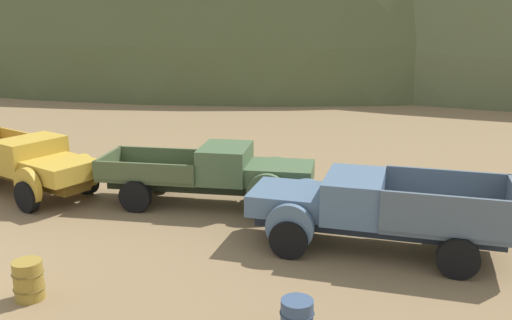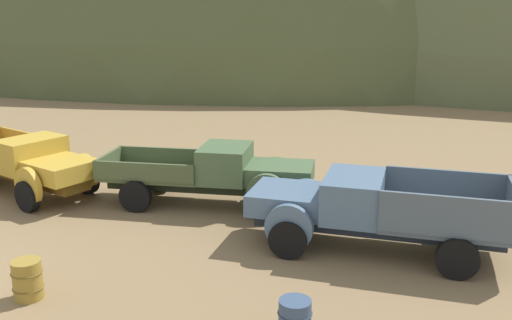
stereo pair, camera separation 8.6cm
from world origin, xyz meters
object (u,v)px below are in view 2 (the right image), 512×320
object	(u,v)px
truck_faded_yellow	(31,164)
truck_weathered_green	(223,174)
truck_chalk_blue	(359,209)
oil_drum_spare	(28,280)

from	to	relation	value
truck_faded_yellow	truck_weathered_green	distance (m)	6.44
truck_chalk_blue	oil_drum_spare	size ratio (longest dim) A/B	7.82
truck_chalk_blue	oil_drum_spare	bearing A→B (deg)	36.08
truck_faded_yellow	truck_chalk_blue	distance (m)	10.87
truck_faded_yellow	oil_drum_spare	world-z (taller)	truck_faded_yellow
truck_weathered_green	truck_chalk_blue	xyz separation A→B (m)	(4.67, -1.26, 0.03)
truck_faded_yellow	truck_chalk_blue	xyz separation A→B (m)	(10.86, 0.53, 0.02)
truck_faded_yellow	truck_chalk_blue	bearing A→B (deg)	12.85
truck_faded_yellow	oil_drum_spare	xyz separation A→B (m)	(5.43, -5.14, -0.58)
truck_weathered_green	truck_chalk_blue	size ratio (longest dim) A/B	1.02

